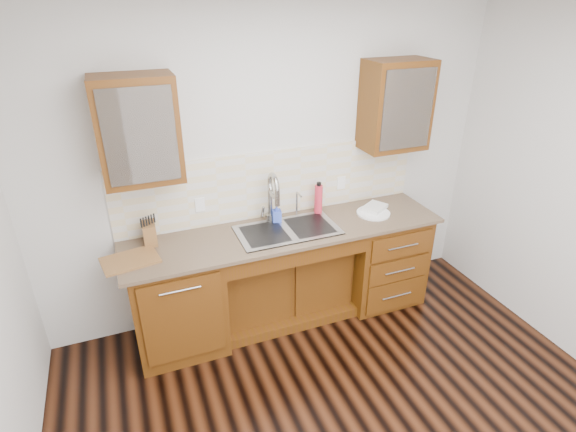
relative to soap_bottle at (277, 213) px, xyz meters
name	(u,v)px	position (x,y,z in m)	size (l,w,h in m)	color
wall_back	(271,165)	(0.03, 0.21, 0.36)	(4.00, 0.10, 2.70)	silver
base_cabinet_left	(178,300)	(-0.92, -0.15, -0.55)	(0.70, 0.62, 0.88)	#593014
base_cabinet_center	(283,279)	(0.03, -0.06, -0.64)	(1.20, 0.44, 0.70)	#593014
base_cabinet_right	(379,255)	(0.98, -0.15, -0.55)	(0.70, 0.62, 0.88)	#593014
countertop	(287,231)	(0.03, -0.16, -0.10)	(2.70, 0.65, 0.03)	#84705B
backsplash	(274,184)	(0.03, 0.15, 0.21)	(2.70, 0.02, 0.59)	beige
sink	(288,239)	(0.03, -0.18, -0.17)	(0.84, 0.46, 0.19)	#9E9EA5
faucet	(270,199)	(-0.04, 0.05, 0.12)	(0.04, 0.04, 0.40)	#999993
filter_tap	(297,203)	(0.21, 0.06, 0.04)	(0.02, 0.02, 0.24)	#999993
upper_cabinet_left	(138,130)	(-1.02, -0.01, 0.83)	(0.55, 0.34, 0.75)	#593014
upper_cabinet_right	(396,105)	(1.08, -0.01, 0.83)	(0.55, 0.34, 0.75)	#593014
outlet_left	(200,205)	(-0.62, 0.14, 0.13)	(0.08, 0.01, 0.12)	white
outlet_right	(341,183)	(0.68, 0.14, 0.13)	(0.08, 0.01, 0.12)	white
soap_bottle	(277,213)	(0.00, 0.00, 0.00)	(0.07, 0.08, 0.16)	blue
water_bottle	(318,200)	(0.40, 0.03, 0.05)	(0.07, 0.07, 0.27)	red
plate	(373,213)	(0.86, -0.16, -0.07)	(0.30, 0.30, 0.02)	white
dish_towel	(375,207)	(0.90, -0.11, -0.05)	(0.22, 0.16, 0.04)	white
knife_block	(150,233)	(-1.05, 0.02, 0.01)	(0.10, 0.16, 0.18)	olive
cutting_board	(130,260)	(-1.22, -0.20, -0.07)	(0.40, 0.28, 0.02)	#A16C47
cup_left_a	(131,138)	(-1.08, -0.01, 0.78)	(0.13, 0.13, 0.10)	white
cup_left_b	(145,137)	(-0.98, -0.01, 0.78)	(0.09, 0.09, 0.09)	white
cup_right_a	(389,112)	(1.02, -0.01, 0.78)	(0.12, 0.12, 0.10)	white
cup_right_b	(401,111)	(1.14, -0.01, 0.78)	(0.09, 0.09, 0.09)	white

